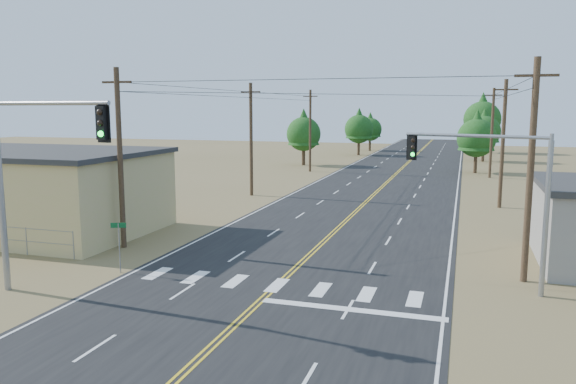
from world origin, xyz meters
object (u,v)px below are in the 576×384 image
at_px(signal_mast_left, 28,165).
at_px(street_sign, 119,239).
at_px(signal_mast_right, 501,183).
at_px(building_left, 0,191).

height_order(signal_mast_left, street_sign, signal_mast_left).
xyz_separation_m(signal_mast_right, street_sign, (-17.03, -2.95, -3.02)).
xyz_separation_m(building_left, signal_mast_right, (30.23, -3.41, 2.15)).
distance_m(signal_mast_left, street_sign, 5.71).
relative_size(signal_mast_left, street_sign, 3.37).
bearing_deg(signal_mast_left, street_sign, 78.84).
bearing_deg(signal_mast_right, signal_mast_left, -140.90).
height_order(building_left, signal_mast_right, signal_mast_right).
relative_size(building_left, signal_mast_right, 2.94).
height_order(signal_mast_right, street_sign, signal_mast_right).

